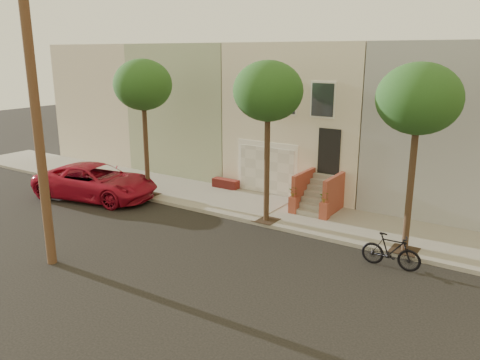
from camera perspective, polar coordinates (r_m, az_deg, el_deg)
The scene contains 9 objects.
ground at distance 17.06m, azimuth -6.57°, elevation -8.31°, with size 90.00×90.00×0.00m, color black.
sidewalk at distance 21.12m, azimuth 2.77°, elevation -3.36°, with size 40.00×3.70×0.15m, color gray.
house_row at distance 25.44m, azimuth 9.69°, elevation 7.85°, with size 33.10×11.70×7.00m.
tree_left at distance 22.33m, azimuth -11.50°, elevation 10.95°, with size 2.70×2.57×6.30m.
tree_mid at distance 18.35m, azimuth 3.35°, elevation 10.39°, with size 2.70×2.57×6.30m.
tree_right at distance 16.31m, azimuth 20.50°, elevation 8.90°, with size 2.70×2.57×6.30m.
utility_pole at distance 9.12m, azimuth 19.12°, elevation 4.44°, with size 23.60×1.22×10.00m.
pickup_truck at distance 23.52m, azimuth -16.76°, elevation -0.18°, with size 2.71×5.88×1.64m, color maroon.
motorcycle at distance 16.21m, azimuth 17.53°, elevation -8.05°, with size 0.53×1.89×1.14m, color black.
Camera 1 is at (10.19, -11.91, 6.73)m, focal length 35.84 mm.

